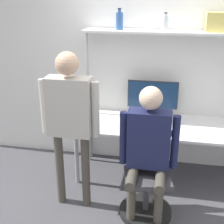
# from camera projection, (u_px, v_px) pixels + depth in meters

# --- Properties ---
(ground_plane) EXTENTS (12.00, 12.00, 0.00)m
(ground_plane) POSITION_uv_depth(u_px,v_px,m) (155.00, 195.00, 3.69)
(ground_plane) COLOR #4C4C51
(wall_back) EXTENTS (8.00, 0.06, 2.70)m
(wall_back) POSITION_uv_depth(u_px,v_px,m) (165.00, 67.00, 3.97)
(wall_back) COLOR white
(wall_back) RESTS_ON ground_plane
(desk) EXTENTS (2.08, 0.79, 0.73)m
(desk) POSITION_uv_depth(u_px,v_px,m) (160.00, 129.00, 3.83)
(desk) COLOR white
(desk) RESTS_ON ground_plane
(shelf_unit) EXTENTS (1.97, 0.32, 1.82)m
(shelf_unit) POSITION_uv_depth(u_px,v_px,m) (165.00, 50.00, 3.70)
(shelf_unit) COLOR white
(shelf_unit) RESTS_ON ground_plane
(monitor) EXTENTS (0.64, 0.18, 0.47)m
(monitor) POSITION_uv_depth(u_px,v_px,m) (153.00, 96.00, 3.97)
(monitor) COLOR #333338
(monitor) RESTS_ON desk
(laptop) EXTENTS (0.28, 0.24, 0.23)m
(laptop) POSITION_uv_depth(u_px,v_px,m) (151.00, 125.00, 3.63)
(laptop) COLOR #BCBCC1
(laptop) RESTS_ON desk
(cell_phone) EXTENTS (0.07, 0.15, 0.01)m
(cell_phone) POSITION_uv_depth(u_px,v_px,m) (174.00, 134.00, 3.55)
(cell_phone) COLOR #264C8C
(cell_phone) RESTS_ON desk
(office_chair) EXTENTS (0.56, 0.56, 0.95)m
(office_chair) POSITION_uv_depth(u_px,v_px,m) (146.00, 188.00, 3.31)
(office_chair) COLOR black
(office_chair) RESTS_ON ground_plane
(person_seated) EXTENTS (0.59, 0.47, 1.43)m
(person_seated) POSITION_uv_depth(u_px,v_px,m) (148.00, 144.00, 3.07)
(person_seated) COLOR #4C473D
(person_seated) RESTS_ON ground_plane
(person_standing) EXTENTS (0.62, 0.23, 1.72)m
(person_standing) POSITION_uv_depth(u_px,v_px,m) (70.00, 112.00, 3.15)
(person_standing) COLOR #4C473D
(person_standing) RESTS_ON ground_plane
(bottle_clear) EXTENTS (0.08, 0.08, 0.20)m
(bottle_clear) POSITION_uv_depth(u_px,v_px,m) (165.00, 23.00, 3.59)
(bottle_clear) COLOR silver
(bottle_clear) RESTS_ON shelf_unit
(bottle_blue) EXTENTS (0.08, 0.08, 0.25)m
(bottle_blue) POSITION_uv_depth(u_px,v_px,m) (119.00, 21.00, 3.68)
(bottle_blue) COLOR #335999
(bottle_blue) RESTS_ON shelf_unit
(storage_box) EXTENTS (0.27, 0.18, 0.21)m
(storage_box) POSITION_uv_depth(u_px,v_px,m) (218.00, 22.00, 3.48)
(storage_box) COLOR #DBCC66
(storage_box) RESTS_ON shelf_unit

